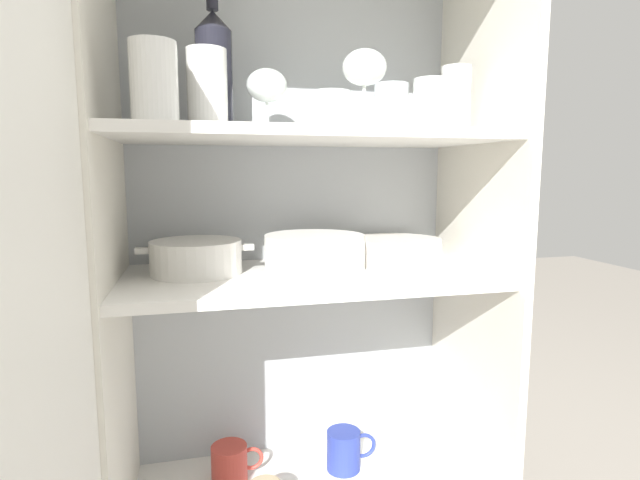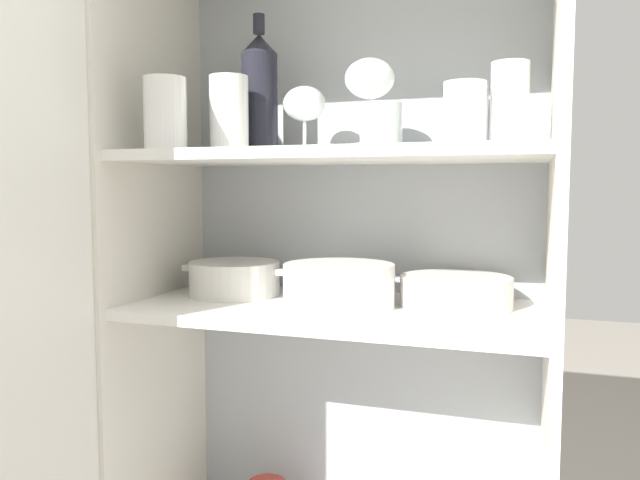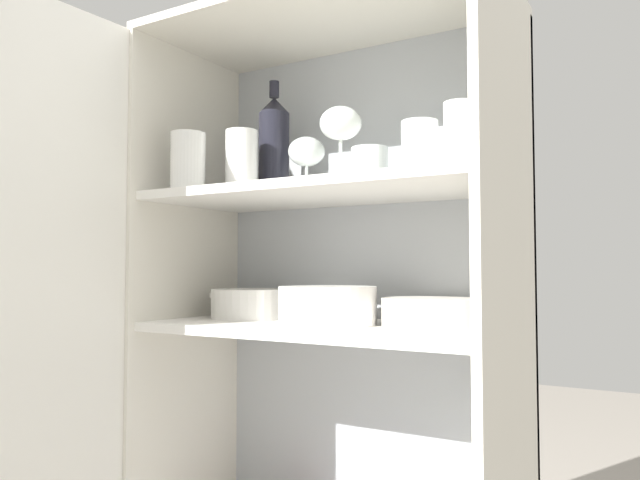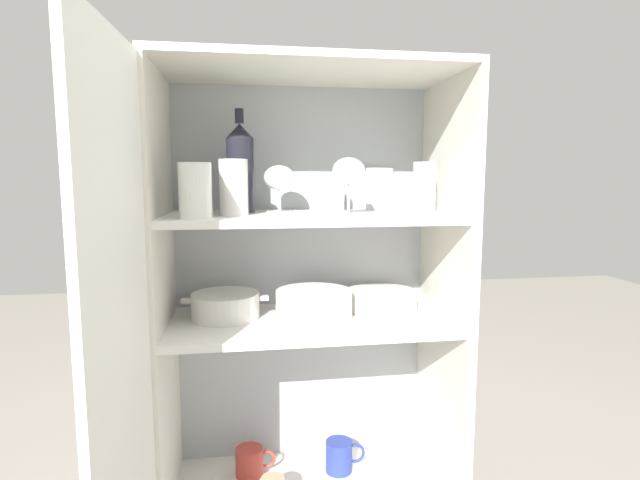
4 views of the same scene
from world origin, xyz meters
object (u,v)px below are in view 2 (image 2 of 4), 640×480
plate_stack_white (339,285)px  casserole_dish (235,278)px  wine_bottle (259,94)px  mixing_bowl_large (456,290)px

plate_stack_white → casserole_dish: 0.25m
plate_stack_white → casserole_dish: (-0.24, 0.05, -0.01)m
wine_bottle → casserole_dish: bearing=-150.4°
plate_stack_white → mixing_bowl_large: plate_stack_white is taller
mixing_bowl_large → casserole_dish: size_ratio=0.87×
mixing_bowl_large → wine_bottle: bearing=178.6°
mixing_bowl_large → casserole_dish: 0.45m
mixing_bowl_large → casserole_dish: casserole_dish is taller
wine_bottle → casserole_dish: wine_bottle is taller
casserole_dish → wine_bottle: bearing=29.6°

